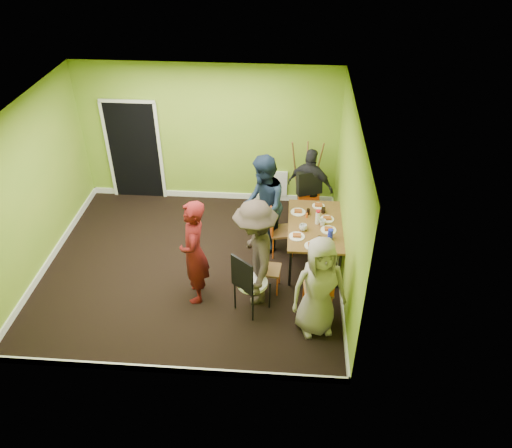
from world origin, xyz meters
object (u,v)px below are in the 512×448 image
(chair_left_near, at_px, (265,265))
(chair_back_end, at_px, (310,189))
(easel, at_px, (306,177))
(blue_bottle, at_px, (330,234))
(chair_bentwood, at_px, (249,281))
(person_front_end, at_px, (319,287))
(person_left_far, at_px, (263,206))
(person_standing, at_px, (194,252))
(thermos, at_px, (318,218))
(chair_front_end, at_px, (319,287))
(person_left_near, at_px, (255,254))
(orange_bottle, at_px, (307,215))
(person_back_end, at_px, (310,186))
(dining_table, at_px, (315,227))
(chair_left_far, at_px, (277,227))

(chair_left_near, relative_size, chair_back_end, 0.76)
(easel, height_order, blue_bottle, easel)
(chair_bentwood, height_order, person_front_end, person_front_end)
(chair_bentwood, xyz_separation_m, person_left_far, (0.11, 1.58, 0.32))
(chair_bentwood, distance_m, person_standing, 0.93)
(blue_bottle, bearing_deg, chair_back_end, 101.76)
(easel, bearing_deg, chair_back_end, -82.22)
(chair_bentwood, height_order, thermos, chair_bentwood)
(chair_front_end, distance_m, person_left_near, 1.06)
(chair_front_end, xyz_separation_m, thermos, (-0.01, 1.38, 0.28))
(person_standing, bearing_deg, thermos, 112.26)
(orange_bottle, height_order, person_back_end, person_back_end)
(chair_back_end, distance_m, easel, 0.53)
(chair_back_end, xyz_separation_m, chair_front_end, (0.12, -2.40, -0.21))
(chair_front_end, xyz_separation_m, person_front_end, (-0.03, -0.26, 0.23))
(dining_table, height_order, person_front_end, person_front_end)
(chair_left_far, bearing_deg, chair_left_near, -20.20)
(chair_bentwood, bearing_deg, chair_front_end, 37.73)
(thermos, xyz_separation_m, person_left_near, (-0.95, -1.06, 0.03))
(easel, distance_m, person_left_near, 2.72)
(chair_front_end, height_order, person_left_near, person_left_near)
(person_standing, height_order, person_back_end, person_standing)
(dining_table, relative_size, chair_front_end, 1.45)
(person_standing, bearing_deg, orange_bottle, 118.50)
(dining_table, distance_m, person_standing, 2.12)
(blue_bottle, height_order, person_left_far, person_left_far)
(chair_left_far, relative_size, person_left_far, 0.53)
(chair_front_end, height_order, orange_bottle, chair_front_end)
(chair_front_end, bearing_deg, chair_left_near, 140.94)
(chair_back_end, relative_size, orange_bottle, 14.20)
(chair_left_far, distance_m, easel, 1.52)
(orange_bottle, bearing_deg, chair_back_end, 85.55)
(chair_front_end, bearing_deg, person_standing, 165.79)
(person_back_end, bearing_deg, person_left_far, 71.67)
(chair_left_near, relative_size, person_left_far, 0.47)
(chair_bentwood, distance_m, blue_bottle, 1.56)
(dining_table, bearing_deg, chair_left_far, 165.22)
(dining_table, distance_m, person_front_end, 1.60)
(person_left_near, bearing_deg, person_left_far, 168.15)
(chair_back_end, height_order, orange_bottle, chair_back_end)
(person_standing, bearing_deg, dining_table, 111.74)
(thermos, bearing_deg, chair_front_end, -89.70)
(dining_table, relative_size, person_standing, 0.86)
(person_standing, distance_m, person_front_end, 1.93)
(chair_left_near, height_order, chair_front_end, chair_front_end)
(chair_left_far, xyz_separation_m, thermos, (0.67, -0.13, 0.32))
(chair_left_near, height_order, person_left_far, person_left_far)
(dining_table, bearing_deg, chair_back_end, 94.06)
(person_left_far, bearing_deg, orange_bottle, 77.56)
(dining_table, relative_size, chair_left_near, 1.77)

